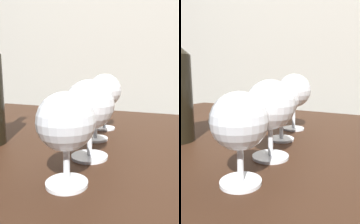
% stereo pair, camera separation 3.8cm
% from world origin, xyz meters
% --- Properties ---
extents(back_wall, '(5.00, 0.08, 2.60)m').
position_xyz_m(back_wall, '(0.00, 0.79, 1.30)').
color(back_wall, beige).
rests_on(back_wall, ground_plane).
extents(dining_table, '(1.43, 0.78, 0.76)m').
position_xyz_m(dining_table, '(0.00, 0.00, 0.67)').
color(dining_table, '#382114').
rests_on(dining_table, ground_plane).
extents(wine_glass_pinot, '(0.08, 0.08, 0.13)m').
position_xyz_m(wine_glass_pinot, '(0.04, -0.26, 0.85)').
color(wine_glass_pinot, white).
rests_on(wine_glass_pinot, dining_table).
extents(wine_glass_cabernet, '(0.09, 0.09, 0.14)m').
position_xyz_m(wine_glass_cabernet, '(0.03, -0.16, 0.86)').
color(wine_glass_cabernet, white).
rests_on(wine_glass_cabernet, dining_table).
extents(wine_glass_white, '(0.08, 0.08, 0.13)m').
position_xyz_m(wine_glass_white, '(-0.01, -0.05, 0.85)').
color(wine_glass_white, white).
rests_on(wine_glass_white, dining_table).
extents(wine_glass_empty, '(0.09, 0.09, 0.15)m').
position_xyz_m(wine_glass_empty, '(-0.02, 0.06, 0.87)').
color(wine_glass_empty, white).
rests_on(wine_glass_empty, dining_table).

